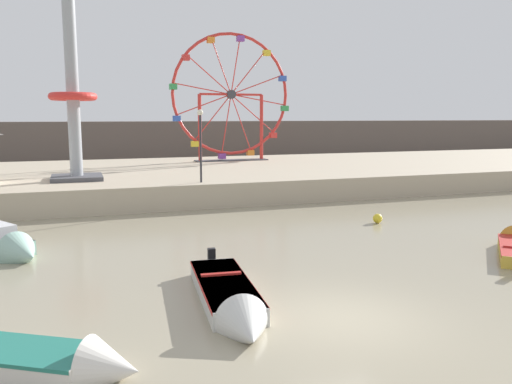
% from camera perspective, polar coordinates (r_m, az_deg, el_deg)
% --- Properties ---
extents(ground_plane, '(240.00, 240.00, 0.00)m').
position_cam_1_polar(ground_plane, '(13.42, 9.87, -13.52)').
color(ground_plane, gray).
extents(quay_promenade, '(110.00, 18.55, 1.35)m').
position_cam_1_polar(quay_promenade, '(36.70, -9.40, 1.54)').
color(quay_promenade, '#B7A88E').
rests_on(quay_promenade, ground_plane).
extents(distant_town_skyline, '(140.00, 3.00, 4.40)m').
position_cam_1_polar(distant_town_skyline, '(55.33, -12.82, 5.30)').
color(distant_town_skyline, '#564C47').
rests_on(distant_town_skyline, ground_plane).
extents(motorboat_pale_grey, '(1.89, 5.99, 1.30)m').
position_cam_1_polar(motorboat_pale_grey, '(13.56, -2.65, -12.01)').
color(motorboat_pale_grey, silver).
rests_on(motorboat_pale_grey, ground_plane).
extents(motorboat_white_red_stripe, '(4.84, 3.61, 1.20)m').
position_cam_1_polar(motorboat_white_red_stripe, '(11.49, -22.56, -16.69)').
color(motorboat_white_red_stripe, silver).
rests_on(motorboat_white_red_stripe, ground_plane).
extents(ferris_wheel_red_frame, '(9.87, 1.20, 10.17)m').
position_cam_1_polar(ferris_wheel_red_frame, '(42.28, -2.76, 10.38)').
color(ferris_wheel_red_frame, red).
rests_on(ferris_wheel_red_frame, quay_promenade).
extents(drop_tower_steel_tower, '(2.80, 2.80, 11.70)m').
position_cam_1_polar(drop_tower_steel_tower, '(31.26, -19.50, 9.93)').
color(drop_tower_steel_tower, '#999EA3').
rests_on(drop_tower_steel_tower, quay_promenade).
extents(promenade_lamp_near, '(0.32, 0.32, 3.97)m').
position_cam_1_polar(promenade_lamp_near, '(28.45, -6.13, 6.25)').
color(promenade_lamp_near, '#2D2D33').
rests_on(promenade_lamp_near, quay_promenade).
extents(mooring_buoy_orange, '(0.44, 0.44, 0.44)m').
position_cam_1_polar(mooring_buoy_orange, '(24.92, 13.23, -2.85)').
color(mooring_buoy_orange, yellow).
rests_on(mooring_buoy_orange, ground_plane).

